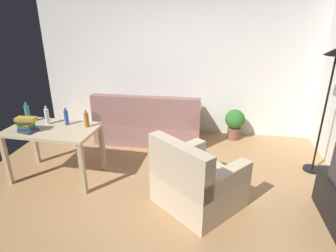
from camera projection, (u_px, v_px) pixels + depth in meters
name	position (u px, v px, depth m)	size (l,w,h in m)	color
ground_plane	(155.00, 192.00, 3.86)	(5.20, 4.40, 0.02)	tan
wall_rear	(176.00, 62.00, 5.37)	(5.20, 0.10, 2.70)	white
couch	(149.00, 125.00, 5.26)	(1.86, 0.84, 0.92)	#996B66
torchiere_lamp	(332.00, 78.00, 3.84)	(0.32, 0.32, 1.81)	black
desk	(53.00, 135.00, 3.97)	(1.24, 0.77, 0.76)	#C6B28E
potted_plant	(235.00, 122.00, 5.32)	(0.36, 0.36, 0.57)	brown
armchair	(196.00, 182.00, 3.48)	(1.23, 1.22, 0.92)	beige
bottle_tall	(27.00, 113.00, 4.09)	(0.06, 0.06, 0.29)	teal
bottle_clear	(47.00, 116.00, 4.02)	(0.06, 0.06, 0.26)	silver
bottle_blue	(66.00, 117.00, 4.00)	(0.06, 0.06, 0.25)	#2347A3
bottle_amber	(87.00, 120.00, 3.93)	(0.06, 0.06, 0.24)	#9E6019
book_stack	(26.00, 125.00, 3.78)	(0.26, 0.22, 0.20)	#333338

